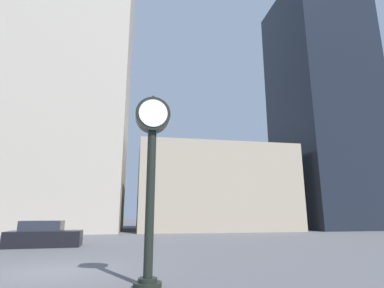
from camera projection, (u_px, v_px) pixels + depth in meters
ground_plane at (54, 271)px, 9.61m from camera, size 200.00×200.00×0.00m
building_tall_tower at (72, 67)px, 35.88m from camera, size 13.46×12.00×37.97m
building_storefront_row at (211, 190)px, 35.67m from camera, size 17.18×12.00×9.25m
building_glass_modern at (321, 105)px, 41.19m from camera, size 10.53×12.00×32.81m
street_clock at (151, 157)px, 8.30m from camera, size 0.98×0.72×5.16m
car_black at (44, 236)px, 16.82m from camera, size 3.99×1.94×1.43m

